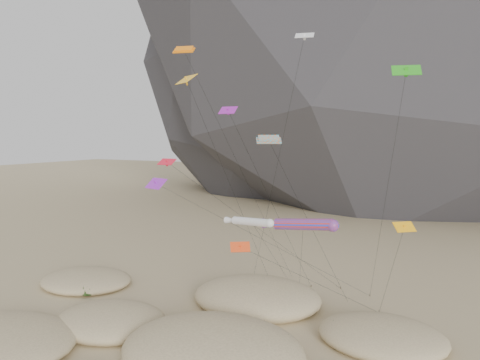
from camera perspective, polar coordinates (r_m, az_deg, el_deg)
name	(u,v)px	position (r m, az deg, el deg)	size (l,w,h in m)	color
dunes	(189,339)	(45.41, -6.19, -18.76)	(51.40, 36.26, 4.44)	#CCB789
dune_grass	(184,339)	(45.27, -6.85, -18.69)	(40.49, 28.65, 1.51)	black
kite_stakes	(301,289)	(60.53, 7.42, -13.05)	(19.14, 6.17, 0.30)	#3F2D1E
rainbow_tube_kite	(301,224)	(47.59, 7.41, -5.38)	(8.65, 11.65, 11.39)	red
white_tube_kite	(249,222)	(44.94, 1.16, -5.11)	(6.16, 17.84, 11.74)	silver
orange_parafoil	(186,54)	(53.82, -6.58, 14.97)	(8.77, 15.38, 29.18)	orange
multi_parafoil	(270,142)	(44.47, 3.67, 4.65)	(6.15, 13.21, 19.40)	orange
delta_kites	(260,139)	(46.90, 2.41, 4.98)	(27.79, 19.30, 29.90)	red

